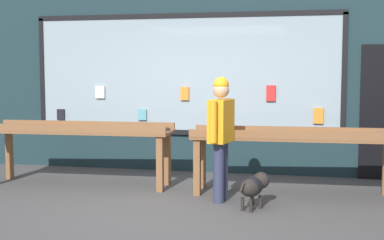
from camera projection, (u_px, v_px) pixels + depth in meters
ground_plane at (165, 206)px, 6.75m from camera, size 40.00×40.00×0.00m
shopfront_facade at (203, 62)px, 8.90m from camera, size 7.83×0.29×3.72m
display_table_left at (81, 135)px, 7.90m from camera, size 2.76×0.75×0.93m
display_table_right at (292, 142)px, 7.25m from camera, size 2.76×0.74×0.91m
person_browsing at (221, 130)px, 6.88m from camera, size 0.30×0.64×1.62m
small_dog at (254, 186)px, 6.56m from camera, size 0.39×0.55×0.43m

